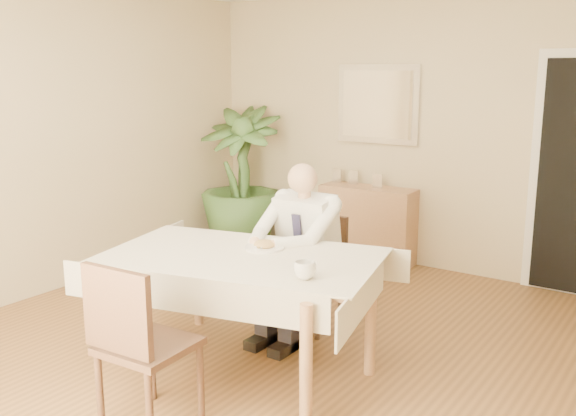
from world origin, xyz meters
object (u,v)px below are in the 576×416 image
Objects in this scene: chair_far at (316,265)px; potted_palm at (241,178)px; dining_table at (242,268)px; chair_near at (136,338)px; sideboard at (367,225)px; coffee_mug at (305,270)px; seated_man at (295,243)px.

potted_palm is at bearing 137.35° from chair_far.
chair_near is at bearing -102.70° from dining_table.
coffee_mug is at bearing -71.84° from sideboard.
chair_far is 0.88× the size of sideboard.
chair_near reaches higher than sideboard.
sideboard is at bearing 12.57° from potted_palm.
dining_table is at bearing -90.00° from seated_man.
seated_man is (0.00, 0.59, 0.02)m from dining_table.
potted_palm is (-1.79, 3.12, 0.23)m from chair_near.
sideboard reaches higher than dining_table.
coffee_mug is 3.35m from potted_palm.
seated_man is 9.96× the size of coffee_mug.
coffee_mug is 0.08× the size of potted_palm.
sideboard is 0.63× the size of potted_palm.
potted_palm reaches higher than chair_far.
dining_table is at bearing -82.71° from sideboard.
potted_palm is (-1.78, 1.63, 0.06)m from seated_man.
potted_palm reaches higher than seated_man.
potted_palm is (-2.36, 2.38, -0.05)m from coffee_mug.
chair_near is 7.45× the size of coffee_mug.
chair_far reaches higher than sideboard.
chair_near reaches higher than coffee_mug.
coffee_mug is at bearing -29.41° from dining_table.
dining_table is 0.91m from chair_near.
seated_man reaches higher than chair_far.
seated_man reaches higher than chair_near.
coffee_mug is (0.58, -0.76, 0.11)m from seated_man.
sideboard is 1.44m from potted_palm.
chair_near is 0.97m from coffee_mug.
chair_far is at bearing 87.17° from chair_near.
potted_palm is at bearing 134.71° from coffee_mug.
potted_palm is (-1.78, 2.22, 0.09)m from dining_table.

